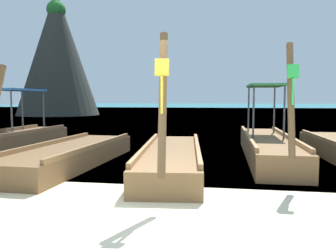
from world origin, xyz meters
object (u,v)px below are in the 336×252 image
(longtail_boat_blue_ribbon, at_px, (4,142))
(longtail_boat_yellow_ribbon, at_px, (172,158))
(longtail_boat_green_ribbon, at_px, (267,145))
(karst_rock, at_px, (56,56))
(longtail_boat_violet_ribbon, at_px, (71,155))

(longtail_boat_blue_ribbon, relative_size, longtail_boat_yellow_ribbon, 1.09)
(longtail_boat_blue_ribbon, distance_m, longtail_boat_green_ribbon, 7.59)
(longtail_boat_yellow_ribbon, bearing_deg, karst_rock, 122.15)
(longtail_boat_blue_ribbon, xyz_separation_m, longtail_boat_violet_ribbon, (2.74, -1.37, -0.11))
(longtail_boat_green_ribbon, xyz_separation_m, karst_rock, (-17.92, 22.91, 5.56))
(longtail_boat_violet_ribbon, relative_size, longtail_boat_green_ribbon, 0.88)
(longtail_boat_blue_ribbon, distance_m, longtail_boat_violet_ribbon, 3.06)
(longtail_boat_violet_ribbon, relative_size, longtail_boat_yellow_ribbon, 0.98)
(longtail_boat_blue_ribbon, xyz_separation_m, longtail_boat_green_ribbon, (7.57, 0.45, -0.01))
(longtail_boat_yellow_ribbon, relative_size, karst_rock, 0.46)
(longtail_boat_violet_ribbon, xyz_separation_m, longtail_boat_yellow_ribbon, (2.49, -0.05, 0.01))
(longtail_boat_blue_ribbon, height_order, longtail_boat_violet_ribbon, longtail_boat_blue_ribbon)
(longtail_boat_green_ribbon, height_order, karst_rock, karst_rock)
(longtail_boat_green_ribbon, relative_size, karst_rock, 0.51)
(longtail_boat_blue_ribbon, relative_size, longtail_boat_green_ribbon, 0.97)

